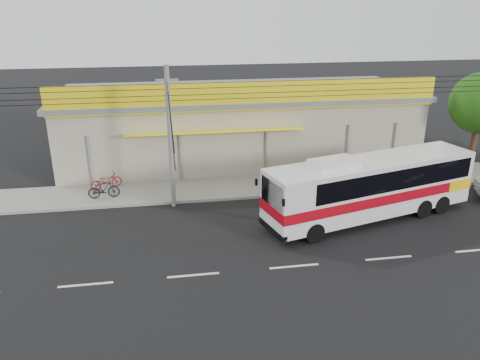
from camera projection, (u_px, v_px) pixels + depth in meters
The scene contains 8 objects.
ground at pixel (279, 237), 20.87m from camera, with size 120.00×120.00×0.00m, color black.
sidewalk at pixel (254, 186), 26.37m from camera, with size 30.00×3.20×0.15m, color gray.
lane_markings at pixel (294, 266), 18.57m from camera, with size 50.00×0.12×0.01m, color silver, non-canonical shape.
storefront_building at pixel (238, 124), 30.67m from camera, with size 22.60×9.20×5.70m.
coach_bus at pixel (374, 184), 22.14m from camera, with size 10.89×4.95×3.29m.
motorbike_red at pixel (106, 181), 25.71m from camera, with size 0.61×1.74×0.91m, color maroon.
motorbike_dark at pixel (104, 189), 24.46m from camera, with size 0.46×1.63×0.98m, color black.
utility_pole at pixel (168, 92), 21.95m from camera, with size 34.00×14.00×7.12m.
Camera 1 is at (-4.71, -18.04, 9.88)m, focal length 35.00 mm.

